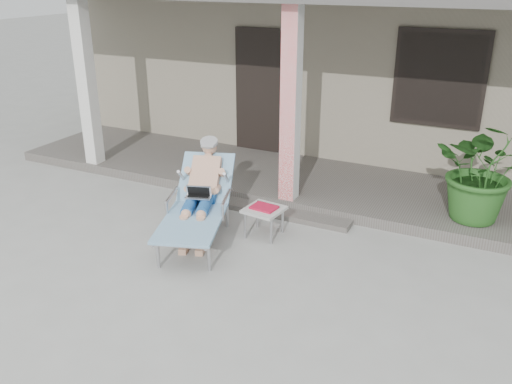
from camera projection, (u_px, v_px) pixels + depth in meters
The scene contains 7 objects.
ground at pixel (212, 279), 5.92m from camera, with size 60.00×60.00×0.00m, color #9E9E99.
house at pixel (376, 50), 10.69m from camera, with size 10.40×5.40×3.30m.
porch_deck at pixel (310, 183), 8.39m from camera, with size 10.00×2.00×0.15m, color #605B56.
porch_step at pixel (280, 213), 7.45m from camera, with size 2.00×0.30×0.07m, color #605B56.
lounger at pixel (199, 181), 6.64m from camera, with size 1.20×1.87×1.18m.
side_table at pixel (264, 211), 6.77m from camera, with size 0.50×0.50×0.40m.
potted_palm at pixel (484, 170), 6.74m from camera, with size 1.21×1.05×1.34m, color #26591E.
Camera 1 is at (2.67, -4.39, 3.13)m, focal length 38.00 mm.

